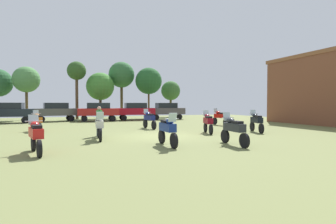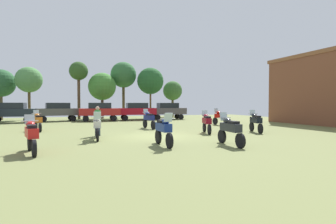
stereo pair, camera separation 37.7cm
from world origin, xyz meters
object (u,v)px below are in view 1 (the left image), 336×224
tree_7 (171,91)px  motorcycle_10 (38,121)px  tree_1 (121,75)px  tree_5 (26,80)px  motorcycle_6 (234,129)px  car_5 (10,111)px  car_4 (98,110)px  motorcycle_5 (208,122)px  motorcycle_9 (220,117)px  motorcycle_2 (36,135)px  car_2 (136,110)px  person_1 (99,119)px  motorcycle_1 (99,126)px  motorcycle_3 (168,130)px  motorcycle_4 (149,119)px  motorcycle_7 (256,121)px  tree_4 (77,72)px  tree_8 (100,87)px  tree_6 (149,81)px  car_1 (166,110)px  car_3 (56,111)px

tree_7 → motorcycle_10: bearing=-135.1°
tree_1 → tree_5: tree_1 is taller
motorcycle_6 → car_5: size_ratio=0.51×
tree_1 → tree_7: (7.20, 0.03, -2.02)m
car_4 → tree_7: tree_7 is taller
motorcycle_5 → motorcycle_9: motorcycle_9 is taller
motorcycle_2 → tree_5: (-3.43, 23.87, 3.99)m
car_2 → person_1: (-5.64, -14.18, -0.16)m
motorcycle_5 → motorcycle_9: 6.76m
motorcycle_1 → motorcycle_3: motorcycle_3 is taller
car_5 → tree_5: size_ratio=0.70×
motorcycle_4 → tree_5: size_ratio=0.36×
tree_5 → motorcycle_7: bearing=-51.9°
motorcycle_2 → car_5: size_ratio=0.49×
motorcycle_3 → tree_4: bearing=-82.8°
car_4 → tree_8: size_ratio=0.74×
motorcycle_3 → person_1: size_ratio=1.24×
motorcycle_1 → motorcycle_3: size_ratio=1.02×
tree_1 → tree_6: (3.27, -1.93, -0.86)m
motorcycle_6 → motorcycle_10: size_ratio=1.02×
motorcycle_3 → motorcycle_4: bearing=-101.6°
tree_4 → car_2: bearing=-33.2°
motorcycle_10 → tree_6: bearing=33.9°
motorcycle_1 → motorcycle_6: size_ratio=0.98×
car_1 → car_3: 12.40m
motorcycle_4 → car_4: size_ratio=0.51×
car_3 → tree_7: (15.27, 5.18, 2.61)m
tree_6 → motorcycle_9: bearing=-80.1°
tree_6 → motorcycle_3: bearing=-104.6°
car_3 → tree_6: size_ratio=0.68×
motorcycle_2 → car_1: car_1 is taller
motorcycle_9 → car_5: car_5 is taller
motorcycle_6 → tree_7: 26.91m
motorcycle_5 → car_5: size_ratio=0.46×
motorcycle_7 → car_5: size_ratio=0.48×
car_1 → person_1: (-9.46, -14.21, -0.16)m
motorcycle_7 → person_1: person_1 is taller
tree_6 → tree_8: bearing=173.6°
car_4 → tree_1: bearing=-28.3°
tree_6 → tree_7: 4.54m
motorcycle_1 → tree_6: (8.58, 19.79, 4.21)m
car_2 → tree_5: size_ratio=0.70×
car_4 → motorcycle_7: bearing=-148.5°
motorcycle_4 → tree_7: tree_7 is taller
motorcycle_3 → motorcycle_9: motorcycle_3 is taller
motorcycle_3 → car_1: size_ratio=0.49×
person_1 → tree_6: (8.42, 18.17, 3.93)m
tree_5 → motorcycle_1: bearing=-73.6°
motorcycle_1 → tree_5: size_ratio=0.35×
motorcycle_10 → car_5: car_5 is taller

